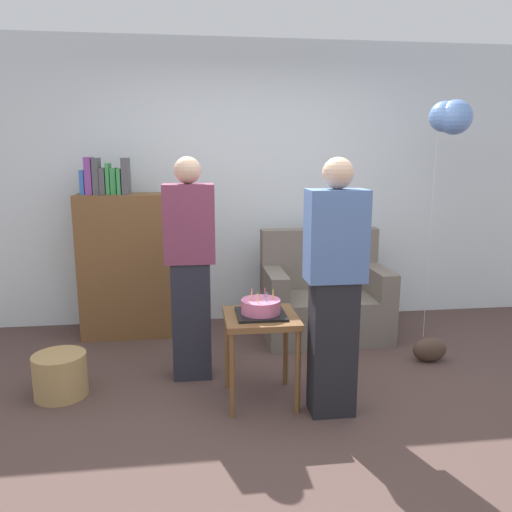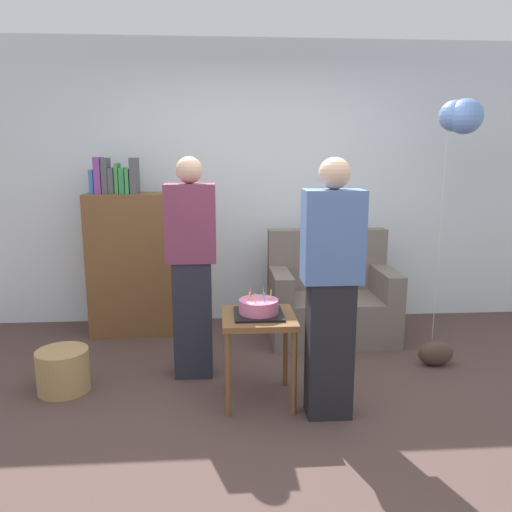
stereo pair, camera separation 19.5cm
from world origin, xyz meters
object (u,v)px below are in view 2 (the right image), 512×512
object	(u,v)px
couch	(330,300)
birthday_cake	(259,308)
person_blowing_candles	(192,268)
person_holding_cake	(331,289)
balloon_bunch	(461,116)
side_table	(259,328)
handbag	(436,353)
wicker_basket	(63,370)
bookshelf	(133,260)

from	to	relation	value
couch	birthday_cake	world-z (taller)	couch
person_blowing_candles	person_holding_cake	world-z (taller)	same
birthday_cake	balloon_bunch	bearing A→B (deg)	28.58
side_table	person_blowing_candles	world-z (taller)	person_blowing_candles
person_blowing_candles	balloon_bunch	bearing A→B (deg)	-6.94
handbag	balloon_bunch	size ratio (longest dim) A/B	0.13
side_table	person_holding_cake	bearing A→B (deg)	-27.36
person_blowing_candles	wicker_basket	world-z (taller)	person_blowing_candles
person_holding_cake	handbag	xyz separation A→B (m)	(1.01, 0.69, -0.73)
handbag	person_holding_cake	bearing A→B (deg)	-145.73
couch	balloon_bunch	xyz separation A→B (m)	(0.97, -0.24, 1.61)
birthday_cake	wicker_basket	distance (m)	1.47
side_table	bookshelf	bearing A→B (deg)	126.45
side_table	birthday_cake	bearing A→B (deg)	43.05
person_blowing_candles	couch	bearing A→B (deg)	11.73
bookshelf	wicker_basket	world-z (taller)	bookshelf
birthday_cake	wicker_basket	size ratio (longest dim) A/B	0.89
bookshelf	person_holding_cake	size ratio (longest dim) A/B	0.99
bookshelf	balloon_bunch	bearing A→B (deg)	-9.94
wicker_basket	handbag	xyz separation A→B (m)	(2.80, 0.23, -0.05)
side_table	balloon_bunch	size ratio (longest dim) A/B	0.29
couch	person_blowing_candles	distance (m)	1.49
couch	person_blowing_candles	world-z (taller)	person_blowing_candles
handbag	couch	bearing A→B (deg)	134.39
wicker_basket	balloon_bunch	xyz separation A→B (m)	(3.08, 0.70, 1.80)
bookshelf	handbag	bearing A→B (deg)	-20.98
balloon_bunch	person_holding_cake	bearing A→B (deg)	-138.04
birthday_cake	handbag	xyz separation A→B (m)	(1.44, 0.47, -0.55)
wicker_basket	handbag	world-z (taller)	wicker_basket
handbag	side_table	bearing A→B (deg)	-162.06
wicker_basket	balloon_bunch	size ratio (longest dim) A/B	0.17
person_holding_cake	bookshelf	bearing A→B (deg)	-41.90
person_holding_cake	balloon_bunch	xyz separation A→B (m)	(1.29, 1.16, 1.11)
side_table	handbag	distance (m)	1.57
couch	wicker_basket	xyz separation A→B (m)	(-2.11, -0.94, -0.19)
person_holding_cake	wicker_basket	size ratio (longest dim) A/B	4.53
person_blowing_candles	wicker_basket	bearing A→B (deg)	172.91
side_table	couch	bearing A→B (deg)	57.67
side_table	person_blowing_candles	size ratio (longest dim) A/B	0.37
side_table	person_blowing_candles	bearing A→B (deg)	136.36
wicker_basket	side_table	bearing A→B (deg)	-9.62
person_holding_cake	birthday_cake	bearing A→B (deg)	-21.25
couch	balloon_bunch	bearing A→B (deg)	-13.90
birthday_cake	person_blowing_candles	distance (m)	0.66
birthday_cake	person_holding_cake	size ratio (longest dim) A/B	0.20
person_blowing_candles	birthday_cake	bearing A→B (deg)	-63.49
wicker_basket	couch	bearing A→B (deg)	24.13
couch	person_blowing_candles	xyz separation A→B (m)	(-1.20, -0.74, 0.49)
bookshelf	wicker_basket	xyz separation A→B (m)	(-0.32, -1.19, -0.54)
person_holding_cake	couch	bearing A→B (deg)	-96.59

